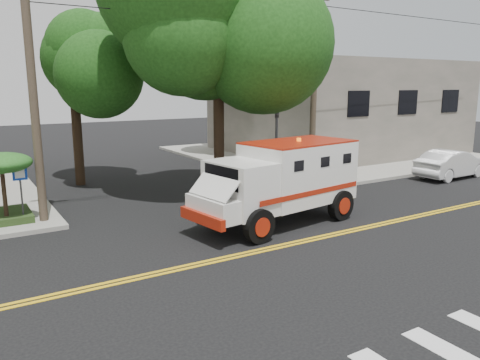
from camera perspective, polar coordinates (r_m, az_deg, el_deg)
ground at (r=13.97m, az=5.16°, el=-8.02°), size 100.00×100.00×0.00m
sidewalk_ne at (r=32.51m, az=10.09°, el=3.25°), size 17.00×17.00×0.15m
building_right at (r=33.60m, az=11.64°, el=8.73°), size 14.00×12.00×6.00m
utility_pole_left at (r=16.68m, az=-23.95°, el=10.00°), size 0.28×0.28×9.00m
utility_pole_right at (r=21.95m, az=8.99°, el=10.98°), size 0.28×0.28×9.00m
tree_main at (r=19.58m, az=-1.09°, el=18.98°), size 6.08×5.70×9.85m
tree_left at (r=22.94m, az=-18.86°, el=13.61°), size 4.48×4.20×7.70m
tree_right at (r=31.21m, az=1.00°, el=14.17°), size 4.80×4.50×8.20m
traffic_signal at (r=20.08m, az=4.45°, el=4.53°), size 0.15×0.18×3.60m
accessibility_sign at (r=17.10m, az=-25.16°, el=-0.69°), size 0.45×0.10×2.02m
armored_truck at (r=15.86m, az=5.13°, el=0.25°), size 6.32×3.16×2.76m
parked_sedan at (r=26.08m, az=24.41°, el=1.80°), size 4.41×1.66×1.44m
pedestrian_a at (r=22.99m, az=13.41°, el=2.13°), size 0.65×0.44×1.76m
pedestrian_b at (r=26.19m, az=10.59°, el=3.11°), size 0.93×0.87×1.52m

